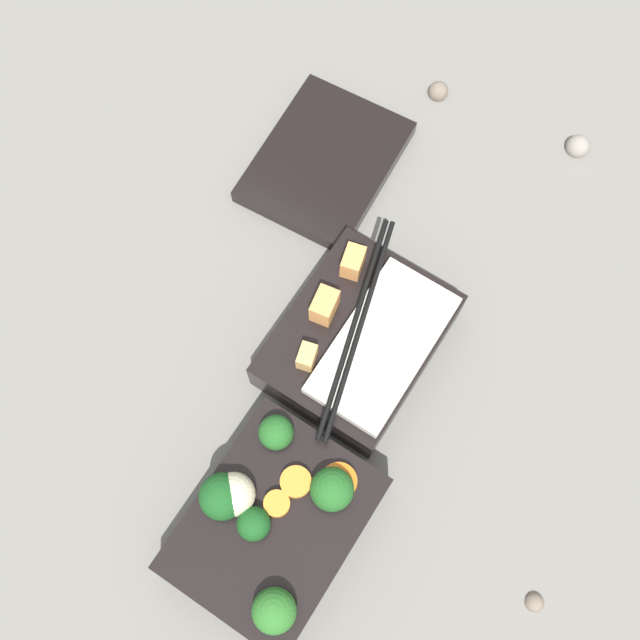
% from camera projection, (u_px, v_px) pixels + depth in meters
% --- Properties ---
extents(ground_plane, '(3.00, 3.00, 0.00)m').
position_uv_depth(ground_plane, '(303.00, 430.00, 0.73)').
color(ground_plane, slate).
extents(bento_tray_vegetable, '(0.18, 0.14, 0.08)m').
position_uv_depth(bento_tray_vegetable, '(273.00, 522.00, 0.67)').
color(bento_tray_vegetable, black).
rests_on(bento_tray_vegetable, ground_plane).
extents(bento_tray_rice, '(0.22, 0.14, 0.08)m').
position_uv_depth(bento_tray_rice, '(358.00, 338.00, 0.73)').
color(bento_tray_rice, black).
rests_on(bento_tray_rice, ground_plane).
extents(bento_lid, '(0.18, 0.15, 0.02)m').
position_uv_depth(bento_lid, '(325.00, 162.00, 0.82)').
color(bento_lid, black).
rests_on(bento_lid, ground_plane).
extents(pebble_0, '(0.02, 0.02, 0.02)m').
position_uv_depth(pebble_0, '(535.00, 602.00, 0.67)').
color(pebble_0, '#7A6B5B').
rests_on(pebble_0, ground_plane).
extents(pebble_1, '(0.02, 0.02, 0.02)m').
position_uv_depth(pebble_1, '(438.00, 91.00, 0.86)').
color(pebble_1, '#7A6B5B').
rests_on(pebble_1, ground_plane).
extents(pebble_2, '(0.03, 0.03, 0.03)m').
position_uv_depth(pebble_2, '(578.00, 146.00, 0.83)').
color(pebble_2, gray).
rests_on(pebble_2, ground_plane).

